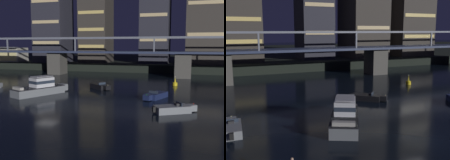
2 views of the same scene
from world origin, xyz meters
The scene contains 12 objects.
ground_plane centered at (0.00, 0.00, 0.00)m, with size 400.00×400.00×0.00m, color black.
far_riverbank centered at (0.00, 82.48, 1.10)m, with size 240.00×80.00×2.20m, color black.
river_bridge centered at (0.00, 34.47, 4.34)m, with size 101.25×6.40×9.38m.
tower_west_low centered at (-23.74, 47.85, 17.33)m, with size 9.31×9.90×30.57m.
tower_west_tall centered at (-10.86, 51.09, 14.61)m, with size 8.56×9.51×25.11m.
tower_central centered at (7.23, 51.87, 19.27)m, with size 8.15×9.89×34.44m.
waterfront_pavilion centered at (-39.89, 46.39, 4.44)m, with size 12.40×7.40×4.70m.
cabin_cruiser_near_left centered at (-4.41, 6.13, 1.05)m, with size 5.96×9.11×2.79m.
speedboat_near_right centered at (2.61, 14.02, 0.41)m, with size 4.54×4.21×1.16m.
speedboat_mid_left centered at (12.89, 7.74, 0.41)m, with size 3.13×5.07×1.16m.
speedboat_mid_center centered at (15.92, -0.06, 0.41)m, with size 4.87×3.60×1.16m.
channel_buoy centered at (14.85, 21.19, 0.48)m, with size 0.90×0.90×1.76m.
Camera 1 is at (17.60, -31.37, 7.56)m, focal length 44.78 mm.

